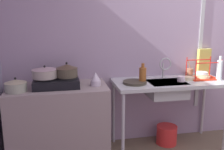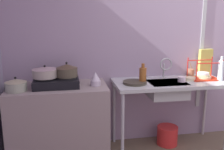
{
  "view_description": "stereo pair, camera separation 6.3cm",
  "coord_description": "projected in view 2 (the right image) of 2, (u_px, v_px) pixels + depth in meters",
  "views": [
    {
      "loc": [
        -1.72,
        -1.42,
        1.59
      ],
      "look_at": [
        -1.16,
        1.32,
        0.96
      ],
      "focal_mm": 40.62,
      "sensor_mm": 36.0,
      "label": 1
    },
    {
      "loc": [
        -1.66,
        -1.43,
        1.59
      ],
      "look_at": [
        -1.16,
        1.32,
        0.96
      ],
      "focal_mm": 40.62,
      "sensor_mm": 36.0,
      "label": 2
    }
  ],
  "objects": [
    {
      "name": "sink_basin",
      "position": [
        167.0,
        90.0,
        2.98
      ],
      "size": [
        0.44,
        0.35,
        0.18
      ],
      "primitive_type": "cube",
      "color": "#B1B7BA",
      "rests_on": "counter_sink"
    },
    {
      "name": "stove",
      "position": [
        56.0,
        82.0,
        2.77
      ],
      "size": [
        0.48,
        0.36,
        0.11
      ],
      "color": "black",
      "rests_on": "counter_concrete"
    },
    {
      "name": "bottle_by_rack",
      "position": [
        221.0,
        70.0,
        3.01
      ],
      "size": [
        0.07,
        0.07,
        0.29
      ],
      "color": "white",
      "rests_on": "counter_sink"
    },
    {
      "name": "counter_sink",
      "position": [
        170.0,
        87.0,
        3.03
      ],
      "size": [
        1.34,
        0.58,
        0.86
      ],
      "color": "#B1B7BA",
      "rests_on": "ground"
    },
    {
      "name": "bucket_on_floor",
      "position": [
        167.0,
        135.0,
        3.25
      ],
      "size": [
        0.26,
        0.26,
        0.24
      ],
      "primitive_type": "cylinder",
      "color": "red",
      "rests_on": "ground"
    },
    {
      "name": "frying_pan",
      "position": [
        135.0,
        83.0,
        2.89
      ],
      "size": [
        0.27,
        0.27,
        0.03
      ],
      "primitive_type": "cylinder",
      "color": "#3A362A",
      "rests_on": "counter_sink"
    },
    {
      "name": "bottle_by_sink",
      "position": [
        143.0,
        75.0,
        2.89
      ],
      "size": [
        0.08,
        0.08,
        0.23
      ],
      "color": "brown",
      "rests_on": "counter_sink"
    },
    {
      "name": "cup_by_rack",
      "position": [
        182.0,
        79.0,
        2.97
      ],
      "size": [
        0.09,
        0.09,
        0.06
      ],
      "primitive_type": "cylinder",
      "color": "white",
      "rests_on": "counter_sink"
    },
    {
      "name": "wall_metal_strip",
      "position": [
        203.0,
        27.0,
        3.24
      ],
      "size": [
        0.05,
        0.01,
        2.16
      ],
      "primitive_type": "cube",
      "color": "#B1B7BA"
    },
    {
      "name": "counter_concrete",
      "position": [
        59.0,
        122.0,
        2.88
      ],
      "size": [
        1.08,
        0.58,
        0.86
      ],
      "primitive_type": "cube",
      "color": "gray",
      "rests_on": "ground"
    },
    {
      "name": "percolator",
      "position": [
        95.0,
        79.0,
        2.79
      ],
      "size": [
        0.11,
        0.11,
        0.15
      ],
      "color": "silver",
      "rests_on": "counter_concrete"
    },
    {
      "name": "small_bowl_on_drainboard",
      "position": [
        190.0,
        79.0,
        3.05
      ],
      "size": [
        0.14,
        0.14,
        0.04
      ],
      "primitive_type": "cylinder",
      "color": "beige",
      "rests_on": "counter_sink"
    },
    {
      "name": "pot_beside_stove",
      "position": [
        16.0,
        85.0,
        2.59
      ],
      "size": [
        0.22,
        0.22,
        0.15
      ],
      "color": "#969E8B",
      "rests_on": "counter_concrete"
    },
    {
      "name": "pot_on_right_burner",
      "position": [
        67.0,
        70.0,
        2.76
      ],
      "size": [
        0.24,
        0.24,
        0.16
      ],
      "color": "#494334",
      "rests_on": "stove"
    },
    {
      "name": "wall_back",
      "position": [
        195.0,
        37.0,
        3.31
      ],
      "size": [
        5.59,
        0.1,
        2.69
      ],
      "primitive_type": "cube",
      "color": "#9E8CA7",
      "rests_on": "ground"
    },
    {
      "name": "dish_rack",
      "position": [
        204.0,
        76.0,
        3.11
      ],
      "size": [
        0.35,
        0.25,
        0.25
      ],
      "color": "red",
      "rests_on": "counter_sink"
    },
    {
      "name": "pot_on_left_burner",
      "position": [
        45.0,
        72.0,
        2.73
      ],
      "size": [
        0.27,
        0.27,
        0.13
      ],
      "color": "#A59C93",
      "rests_on": "stove"
    },
    {
      "name": "faucet",
      "position": [
        166.0,
        65.0,
        3.06
      ],
      "size": [
        0.15,
        0.09,
        0.27
      ],
      "color": "#B1B7BA",
      "rests_on": "counter_sink"
    },
    {
      "name": "cereal_box",
      "position": [
        205.0,
        62.0,
        3.31
      ],
      "size": [
        0.18,
        0.07,
        0.34
      ],
      "primitive_type": "cube",
      "rotation": [
        0.0,
        0.0,
        0.09
      ],
      "color": "#D2C756",
      "rests_on": "counter_sink"
    },
    {
      "name": "utensil_jar",
      "position": [
        191.0,
        72.0,
        3.29
      ],
      "size": [
        0.08,
        0.08,
        0.19
      ],
      "color": "#9E6A4D",
      "rests_on": "counter_sink"
    }
  ]
}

